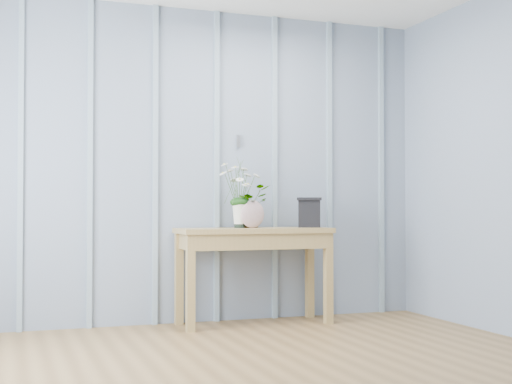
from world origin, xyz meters
name	(u,v)px	position (x,y,z in m)	size (l,w,h in m)	color
room_shell	(238,34)	(0.00, 0.92, 1.99)	(4.00, 4.50, 2.50)	gray
sideboard	(254,243)	(0.48, 1.99, 0.64)	(1.20, 0.45, 0.75)	olive
daisy_vase	(239,186)	(0.37, 2.00, 1.08)	(0.37, 0.28, 0.52)	black
spider_plant	(250,206)	(0.48, 2.08, 0.92)	(0.31, 0.27, 0.34)	#0E350E
felt_disc_vessel	(252,214)	(0.47, 1.98, 0.86)	(0.22, 0.06, 0.22)	#8B5062
carved_box	(309,212)	(0.96, 1.99, 0.87)	(0.24, 0.22, 0.24)	black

